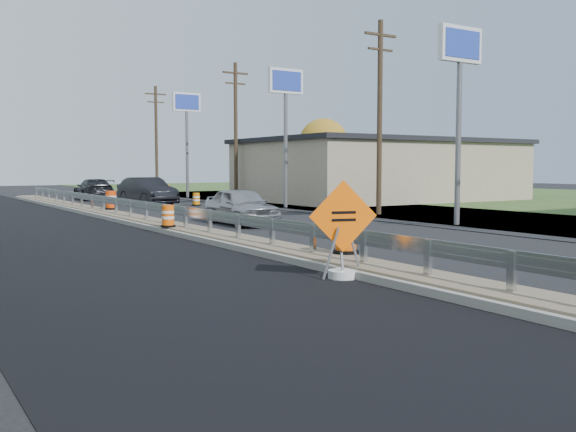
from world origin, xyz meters
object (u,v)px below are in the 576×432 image
caution_sign (343,254)px  barrel_shoulder_far (167,192)px  barrel_median_mid (168,216)px  car_silver (241,206)px  barrel_median_far (111,201)px  barrel_shoulder_near (350,209)px  barrel_median_near (346,235)px  barrel_shoulder_mid (196,200)px  car_dark_mid (147,191)px  car_dark_far (94,189)px

caution_sign → barrel_shoulder_far: bearing=90.4°
barrel_median_mid → car_silver: bearing=24.2°
barrel_median_far → car_silver: size_ratio=0.21×
caution_sign → barrel_median_mid: 10.69m
barrel_median_far → car_silver: car_silver is taller
barrel_median_far → barrel_shoulder_near: bearing=-43.6°
barrel_median_far → barrel_shoulder_near: 11.95m
barrel_median_near → car_silver: (2.77, 10.63, 0.08)m
barrel_shoulder_far → barrel_shoulder_mid: bearing=-101.4°
barrel_median_mid → car_dark_mid: 17.14m
barrel_median_far → barrel_shoulder_far: (8.40, 13.75, -0.20)m
barrel_median_far → car_silver: bearing=-72.1°
barrel_median_mid → barrel_shoulder_mid: (7.55, 14.36, -0.23)m
caution_sign → barrel_shoulder_mid: caution_sign is taller
barrel_shoulder_mid → car_dark_far: 10.81m
barrel_median_far → barrel_shoulder_mid: barrel_median_far is taller
barrel_median_near → car_dark_mid: size_ratio=0.18×
barrel_shoulder_mid → barrel_shoulder_near: bearing=-79.9°
barrel_shoulder_far → car_dark_far: size_ratio=0.19×
barrel_shoulder_mid → barrel_median_far: bearing=-147.8°
car_silver → barrel_shoulder_far: bearing=78.9°
caution_sign → barrel_shoulder_far: (9.85, 34.73, -0.06)m
barrel_median_mid → car_silver: size_ratio=0.17×
barrel_shoulder_mid → car_dark_far: bearing=107.9°
barrel_median_far → barrel_shoulder_far: 16.11m
car_dark_mid → barrel_shoulder_mid: bearing=-44.6°
barrel_shoulder_near → car_dark_mid: size_ratio=0.17×
car_dark_mid → barrel_median_far: bearing=-128.9°
car_dark_mid → barrel_median_mid: bearing=-112.4°
car_silver → car_dark_far: bearing=92.2°
caution_sign → barrel_median_mid: (0.35, 10.68, 0.07)m
car_silver → car_dark_far: car_silver is taller
barrel_median_near → car_dark_mid: bearing=80.8°
barrel_median_mid → car_dark_mid: size_ratio=0.15×
barrel_median_mid → car_dark_far: (4.23, 24.64, 0.14)m
barrel_shoulder_far → car_dark_mid: bearing=-119.3°
barrel_median_far → car_dark_far: car_dark_far is taller
caution_sign → barrel_shoulder_far: 36.09m
barrel_median_mid → barrel_median_far: (1.10, 10.29, 0.07)m
barrel_shoulder_near → car_dark_mid: (-4.57, 14.28, 0.44)m
barrel_shoulder_mid → car_silver: size_ratio=0.17×
barrel_median_near → barrel_median_mid: size_ratio=1.21×
barrel_shoulder_near → car_dark_far: (-5.52, 22.59, 0.33)m
barrel_median_mid → barrel_median_far: size_ratio=0.84×
barrel_median_mid → barrel_shoulder_far: size_ratio=0.79×
caution_sign → barrel_median_far: bearing=102.3°
barrel_median_mid → caution_sign: bearing=-91.9°
barrel_shoulder_far → car_dark_far: 5.31m
barrel_shoulder_far → barrel_shoulder_near: bearing=-89.3°
barrel_shoulder_mid → car_dark_mid: (-2.37, 1.97, 0.48)m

